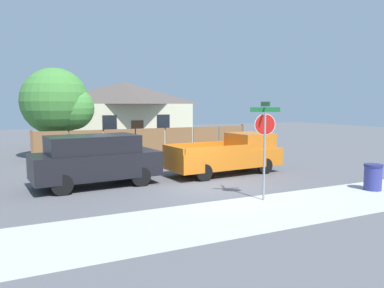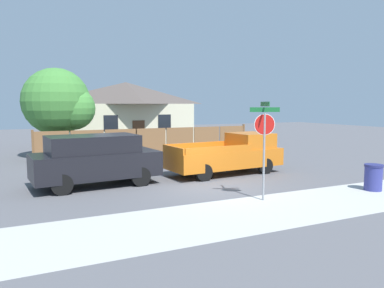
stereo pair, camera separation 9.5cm
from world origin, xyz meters
name	(u,v)px [view 1 (the left image)]	position (x,y,z in m)	size (l,w,h in m)	color
ground_plane	(206,187)	(0.00, 0.00, 0.00)	(80.00, 80.00, 0.00)	#56565B
sidewalk_strip	(263,211)	(0.00, -3.60, 0.00)	(36.00, 3.20, 0.01)	#B2B2AD
wooden_fence	(151,142)	(1.01, 9.05, 0.85)	(13.40, 0.12, 1.80)	brown
house	(125,112)	(1.59, 16.56, 2.52)	(9.56, 6.76, 4.88)	beige
oak_tree	(59,103)	(-4.02, 10.59, 3.21)	(4.06, 3.87, 5.24)	brown
red_suv	(95,159)	(-3.73, 2.02, 1.06)	(4.85, 2.39, 1.96)	black
orange_pickup	(229,155)	(2.27, 2.04, 0.87)	(5.41, 2.34, 1.81)	orange
stop_sign	(265,134)	(0.79, -2.56, 2.19)	(0.94, 0.85, 3.22)	gray
trash_bin	(373,177)	(5.26, -3.13, 0.49)	(0.66, 0.66, 0.96)	navy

